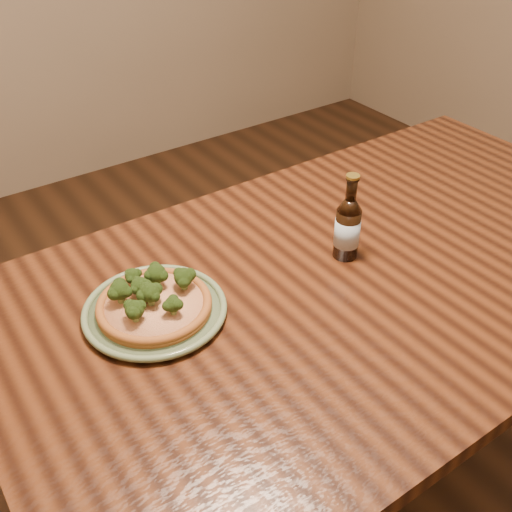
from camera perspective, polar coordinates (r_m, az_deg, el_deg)
ground at (r=1.84m, az=9.47°, el=-21.50°), size 4.50×4.50×0.00m
table at (r=1.39m, az=9.32°, el=-3.87°), size 1.60×0.90×0.75m
plate at (r=1.19m, az=-9.60°, el=-5.11°), size 0.28×0.28×0.02m
pizza at (r=1.18m, az=-9.77°, el=-4.33°), size 0.23×0.23×0.07m
beer_bottle at (r=1.31m, az=8.71°, el=2.72°), size 0.06×0.06×0.20m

